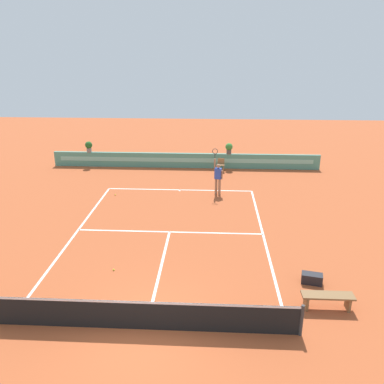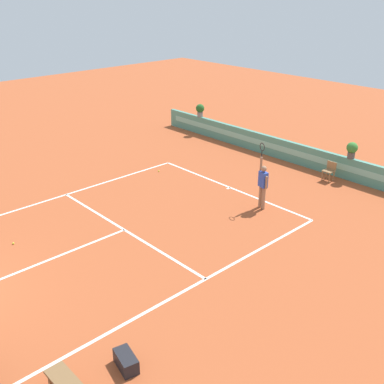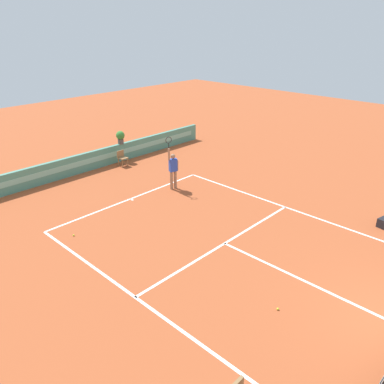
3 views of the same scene
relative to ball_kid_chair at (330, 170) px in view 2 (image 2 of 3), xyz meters
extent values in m
plane|color=#A84C28|center=(-2.42, -9.66, -0.48)|extent=(60.00, 60.00, 0.00)
cube|color=white|center=(-2.42, -3.77, -0.47)|extent=(8.22, 0.10, 0.01)
cube|color=white|center=(-2.42, -9.26, -0.47)|extent=(8.22, 0.10, 0.01)
cube|color=white|center=(-2.42, -12.46, -0.47)|extent=(0.10, 6.40, 0.01)
cube|color=white|center=(-6.53, -9.71, -0.47)|extent=(0.10, 11.89, 0.01)
cube|color=white|center=(1.69, -9.71, -0.47)|extent=(0.10, 11.89, 0.01)
cube|color=white|center=(-2.42, -3.87, -0.47)|extent=(0.10, 0.20, 0.01)
cube|color=#4C8E7A|center=(-2.42, 0.73, 0.02)|extent=(18.00, 0.20, 1.00)
cube|color=#7ABCA8|center=(-2.42, 0.63, 0.07)|extent=(17.10, 0.01, 0.28)
cylinder|color=olive|center=(-0.18, -0.24, -0.25)|extent=(0.05, 0.05, 0.45)
cylinder|color=olive|center=(0.18, -0.24, -0.25)|extent=(0.05, 0.05, 0.45)
cylinder|color=olive|center=(-0.18, 0.11, -0.25)|extent=(0.05, 0.05, 0.45)
cylinder|color=olive|center=(0.18, 0.11, -0.25)|extent=(0.05, 0.05, 0.45)
cube|color=olive|center=(0.00, -0.07, -0.01)|extent=(0.44, 0.44, 0.04)
cube|color=olive|center=(0.00, 0.13, 0.19)|extent=(0.44, 0.04, 0.36)
cube|color=brown|center=(2.42, -14.39, -0.25)|extent=(0.08, 0.40, 0.45)
cube|color=black|center=(2.93, -12.99, -0.30)|extent=(0.76, 0.50, 0.36)
cylinder|color=#9E7051|center=(-0.16, -4.36, -0.03)|extent=(0.14, 0.14, 0.90)
cylinder|color=#9E7051|center=(-0.35, -4.30, -0.03)|extent=(0.14, 0.14, 0.90)
cube|color=#2D4CB7|center=(-0.25, -4.33, 0.72)|extent=(0.41, 0.32, 0.60)
sphere|color=#9E7051|center=(-0.25, -4.33, 1.15)|extent=(0.22, 0.22, 0.22)
cylinder|color=#9E7051|center=(-0.44, -4.27, 1.27)|extent=(0.09, 0.09, 0.55)
cylinder|color=black|center=(-0.44, -4.27, 1.69)|extent=(0.04, 0.04, 0.24)
torus|color=#262626|center=(-0.44, -4.27, 1.95)|extent=(0.30, 0.12, 0.31)
cylinder|color=#9E7051|center=(-0.04, -4.40, 0.67)|extent=(0.09, 0.09, 0.50)
sphere|color=#CCE033|center=(-4.12, -12.55, -0.44)|extent=(0.07, 0.07, 0.07)
sphere|color=#CCE033|center=(-5.91, -4.84, -0.44)|extent=(0.07, 0.07, 0.07)
cylinder|color=gray|center=(-8.97, 0.73, 0.66)|extent=(0.32, 0.32, 0.28)
sphere|color=#235B23|center=(-8.97, 0.73, 1.01)|extent=(0.48, 0.48, 0.48)
cylinder|color=#514C47|center=(0.52, 0.73, 0.66)|extent=(0.32, 0.32, 0.28)
sphere|color=#387F33|center=(0.52, 0.73, 1.01)|extent=(0.48, 0.48, 0.48)
camera|label=1|loc=(-0.59, -24.83, 7.17)|focal=36.61mm
camera|label=2|loc=(9.80, -17.35, 7.46)|focal=43.55mm
camera|label=3|loc=(-11.92, -16.70, 6.93)|focal=36.21mm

